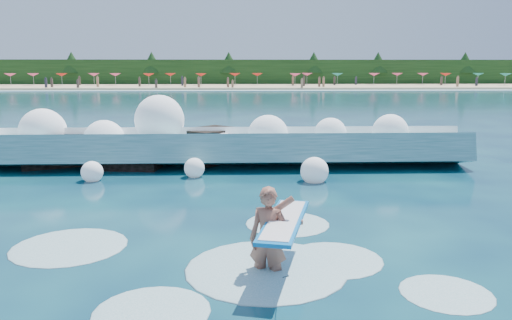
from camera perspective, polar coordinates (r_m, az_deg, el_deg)
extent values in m
plane|color=#07213C|center=(11.25, -7.34, -7.95)|extent=(200.00, 200.00, 0.00)
cube|color=tan|center=(88.69, -2.85, 8.37)|extent=(140.00, 20.00, 0.40)
cube|color=silver|center=(77.71, -2.94, 7.95)|extent=(140.00, 5.00, 0.08)
cube|color=black|center=(98.64, -2.79, 9.93)|extent=(140.00, 4.00, 5.00)
cube|color=teal|center=(18.48, -7.43, 0.95)|extent=(19.97, 3.04, 1.67)
cube|color=white|center=(19.19, -7.25, 2.82)|extent=(19.97, 1.41, 0.78)
cube|color=black|center=(19.95, -21.78, 0.91)|extent=(3.08, 2.76, 1.37)
cube|color=black|center=(18.40, -13.75, 0.27)|extent=(2.07, 1.71, 1.05)
cube|color=black|center=(19.20, -5.14, 1.40)|extent=(2.66, 2.68, 1.47)
imported|color=#955945|center=(8.76, 1.43, -9.09)|extent=(0.78, 0.63, 1.86)
cube|color=#0B73C4|center=(8.72, 3.26, -6.96)|extent=(1.18, 2.61, 0.06)
cube|color=white|center=(8.72, 3.27, -6.86)|extent=(1.02, 2.37, 0.06)
cylinder|color=black|center=(7.72, 3.36, -13.18)|extent=(0.01, 0.91, 0.43)
sphere|color=white|center=(19.90, -23.17, 3.01)|extent=(1.69, 1.69, 1.69)
sphere|color=white|center=(18.92, -16.94, 2.11)|extent=(1.51, 1.51, 1.51)
sphere|color=white|center=(18.79, -10.98, 4.54)|extent=(1.83, 1.83, 1.83)
sphere|color=white|center=(18.19, -3.63, 1.55)|extent=(0.99, 0.99, 0.99)
sphere|color=white|center=(18.53, 1.38, 2.82)|extent=(1.53, 1.53, 1.53)
sphere|color=white|center=(18.84, 8.50, 2.96)|extent=(1.22, 1.22, 1.22)
sphere|color=white|center=(19.03, 15.08, 3.11)|extent=(1.31, 1.31, 1.31)
sphere|color=white|center=(16.64, -18.23, -1.31)|extent=(0.69, 0.69, 0.69)
sphere|color=white|center=(16.48, -7.07, -0.92)|extent=(0.67, 0.67, 0.67)
sphere|color=white|center=(15.81, 6.70, -1.27)|extent=(0.89, 0.89, 0.89)
ellipsoid|color=silver|center=(9.13, 1.16, -12.35)|extent=(2.93, 2.93, 0.15)
ellipsoid|color=silver|center=(7.84, -11.85, -16.65)|extent=(1.76, 1.76, 0.09)
ellipsoid|color=silver|center=(9.66, 8.79, -11.17)|extent=(1.88, 1.88, 0.09)
ellipsoid|color=silver|center=(10.86, -20.55, -9.25)|extent=(2.30, 2.30, 0.11)
ellipsoid|color=silver|center=(11.61, 3.60, -7.29)|extent=(1.94, 1.94, 0.10)
ellipsoid|color=silver|center=(8.78, 20.90, -14.06)|extent=(1.48, 1.48, 0.07)
cone|color=#DD4174|center=(97.99, -26.28, 8.72)|extent=(2.00, 2.00, 0.50)
cone|color=#DD4174|center=(97.36, -24.11, 8.88)|extent=(2.00, 2.00, 0.50)
cone|color=red|center=(95.75, -21.34, 9.06)|extent=(2.00, 2.00, 0.50)
cone|color=#DD4174|center=(95.00, -18.05, 9.26)|extent=(2.00, 2.00, 0.50)
cone|color=#DD4174|center=(92.99, -15.79, 9.36)|extent=(2.00, 2.00, 0.50)
cone|color=red|center=(89.72, -12.17, 9.49)|extent=(2.00, 2.00, 0.50)
cone|color=red|center=(92.47, -9.75, 9.60)|extent=(2.00, 2.00, 0.50)
cone|color=red|center=(89.48, -6.31, 9.66)|extent=(2.00, 2.00, 0.50)
cone|color=red|center=(91.29, -2.42, 9.73)|extent=(2.00, 2.00, 0.50)
cone|color=red|center=(91.32, 0.15, 9.74)|extent=(2.00, 2.00, 0.50)
cone|color=#DD4174|center=(88.84, 4.49, 9.68)|extent=(2.00, 2.00, 0.50)
cone|color=#DD4174|center=(93.81, 5.84, 9.70)|extent=(2.00, 2.00, 0.50)
cone|color=#127570|center=(92.45, 9.29, 9.61)|extent=(2.00, 2.00, 0.50)
cone|color=#DD4174|center=(94.81, 13.34, 9.49)|extent=(2.00, 2.00, 0.50)
cone|color=#DD4174|center=(97.35, 15.83, 9.39)|extent=(2.00, 2.00, 0.50)
cone|color=#DD4174|center=(98.31, 18.53, 9.26)|extent=(2.00, 2.00, 0.50)
cone|color=red|center=(98.70, 20.85, 9.12)|extent=(2.00, 2.00, 0.50)
cone|color=#127570|center=(102.14, 24.06, 8.92)|extent=(2.00, 2.00, 0.50)
cone|color=#127570|center=(100.36, 26.62, 8.71)|extent=(2.00, 2.00, 0.50)
cube|color=#3F332D|center=(86.92, -13.09, 8.69)|extent=(0.35, 0.22, 1.46)
cube|color=#8C664C|center=(84.67, -6.90, 8.86)|extent=(0.35, 0.22, 1.53)
cube|color=#262633|center=(91.78, -19.84, 8.39)|extent=(0.35, 0.22, 1.35)
cube|color=brown|center=(86.41, -17.65, 8.43)|extent=(0.35, 0.22, 1.39)
cube|color=#3F332D|center=(86.90, 15.26, 8.62)|extent=(0.35, 0.22, 1.56)
cube|color=#262633|center=(93.92, 18.51, 8.51)|extent=(0.35, 0.22, 1.36)
cube|color=brown|center=(87.62, -6.01, 8.90)|extent=(0.35, 0.22, 1.43)
cube|color=#3F332D|center=(88.72, -23.09, 8.14)|extent=(0.35, 0.22, 1.42)
cube|color=#8C664C|center=(88.97, 18.19, 8.47)|extent=(0.35, 0.22, 1.46)
cube|color=#262633|center=(93.10, 7.02, 8.97)|extent=(0.35, 0.22, 1.43)
cube|color=#3F332D|center=(91.37, 17.82, 8.52)|extent=(0.35, 0.22, 1.41)
cube|color=#3F332D|center=(96.47, 25.96, 8.10)|extent=(0.35, 0.22, 1.56)
cube|color=#8C664C|center=(87.45, -6.20, 8.91)|extent=(0.35, 0.22, 1.48)
cube|color=brown|center=(84.59, -9.98, 8.77)|extent=(0.35, 0.22, 1.50)
cube|color=#3F332D|center=(85.86, 9.04, 8.80)|extent=(0.35, 0.22, 1.44)
cube|color=#8C664C|center=(92.00, -2.06, 9.07)|extent=(0.35, 0.22, 1.56)
cube|color=#262633|center=(91.52, 8.06, 8.92)|extent=(0.35, 0.22, 1.41)
cube|color=#262633|center=(85.57, 17.26, 8.48)|extent=(0.35, 0.22, 1.52)
cube|color=brown|center=(85.83, -21.37, 8.18)|extent=(0.35, 0.22, 1.35)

